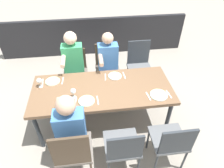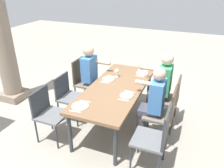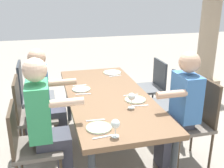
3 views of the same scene
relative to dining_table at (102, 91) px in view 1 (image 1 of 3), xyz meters
The scene contains 26 objects.
ground_plane 0.67m from the dining_table, ahead, with size 16.00×16.00×0.00m, color gray.
dining_table is the anchor object (origin of this frame).
chair_west_north 1.17m from the dining_table, 132.32° to the left, with size 0.44×0.44×0.86m.
chair_west_south 1.17m from the dining_table, 132.02° to the right, with size 0.44×0.44×0.96m.
chair_mid_north 0.89m from the dining_table, 101.17° to the left, with size 0.44×0.44×0.86m.
chair_mid_south 0.89m from the dining_table, 101.10° to the right, with size 0.44×0.44×0.94m.
chair_east_north 0.97m from the dining_table, 63.70° to the left, with size 0.44×0.44×0.96m.
chair_east_south 0.97m from the dining_table, 63.55° to the right, with size 0.44×0.44×0.87m.
diner_woman_green 0.69m from the dining_table, 104.01° to the right, with size 0.35×0.49×1.26m.
diner_man_white 0.79m from the dining_table, 57.06° to the left, with size 0.35×0.50×1.28m.
diner_guest_third 0.80m from the dining_table, 57.62° to the right, with size 0.35×0.50×1.30m.
patio_railing 2.32m from the dining_table, 90.00° to the right, with size 4.45×0.10×0.90m, color black.
plate_0 0.82m from the dining_table, 161.81° to the left, with size 0.25×0.25×0.02m.
fork_0 0.96m from the dining_table, 164.61° to the left, with size 0.02×0.17×0.01m, color silver.
spoon_0 0.68m from the dining_table, 157.84° to the left, with size 0.02×0.17×0.01m, color silver.
plate_1 0.35m from the dining_table, 130.51° to the right, with size 0.21×0.21×0.02m.
fork_1 0.46m from the dining_table, 144.92° to the right, with size 0.02×0.17×0.01m, color silver.
spoon_1 0.28m from the dining_table, 105.89° to the right, with size 0.02×0.17×0.01m, color silver.
plate_2 0.35m from the dining_table, 46.25° to the left, with size 0.22×0.22×0.02m.
wine_glass_2 0.46m from the dining_table, 19.72° to the left, with size 0.08×0.08×0.16m.
fork_2 0.27m from the dining_table, 71.02° to the left, with size 0.02×0.17×0.01m, color silver.
spoon_2 0.46m from the dining_table, 32.48° to the left, with size 0.02×0.17×0.01m, color silver.
plate_3 0.78m from the dining_table, 19.07° to the right, with size 0.22×0.22×0.02m.
wine_glass_3 0.93m from the dining_table, ahead, with size 0.08×0.08×0.15m.
fork_3 0.64m from the dining_table, 23.47° to the right, with size 0.02×0.17×0.01m, color silver.
spoon_3 0.92m from the dining_table, 16.02° to the right, with size 0.02×0.17×0.01m, color silver.
Camera 1 is at (0.14, 2.21, 2.63)m, focal length 31.86 mm.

